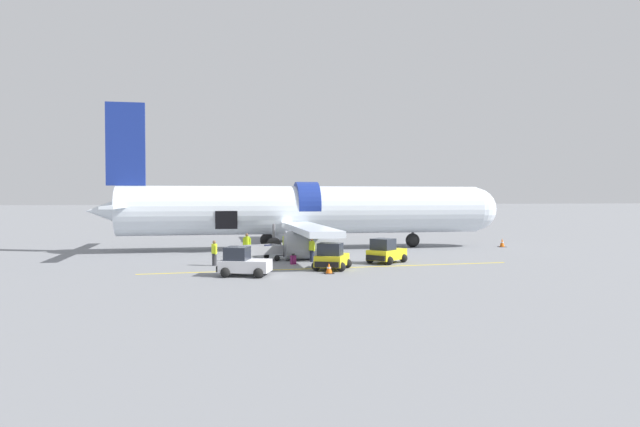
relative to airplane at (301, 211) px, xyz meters
name	(u,v)px	position (x,y,z in m)	size (l,w,h in m)	color
ground_plane	(276,252)	(-2.39, -2.22, -3.16)	(500.00, 500.00, 0.00)	slate
apron_marking_line	(335,268)	(0.07, -12.52, -3.16)	(23.37, 1.51, 0.01)	yellow
airplane	(301,211)	(0.00, 0.00, 0.00)	(34.19, 29.09, 11.71)	silver
baggage_tug_lead	(243,263)	(-5.67, -14.90, -2.47)	(3.16, 2.65, 1.61)	silver
baggage_tug_mid	(332,258)	(-0.30, -13.23, -2.47)	(2.69, 3.03, 1.62)	yellow
baggage_tug_rear	(386,252)	(3.92, -10.65, -2.46)	(3.08, 2.95, 1.64)	yellow
baggage_cart_loading	(258,253)	(-4.23, -7.74, -2.64)	(4.14, 2.68, 1.08)	#999BA0
ground_crew_loader_a	(285,244)	(-2.07, -5.47, -2.25)	(0.40, 0.59, 1.73)	#2D2D33
ground_crew_loader_b	(312,249)	(-0.74, -9.03, -2.32)	(0.50, 0.53, 1.60)	#1E2338
ground_crew_driver	(214,252)	(-7.20, -9.89, -2.32)	(0.47, 0.55, 1.60)	#2D2D33
ground_crew_supervisor	(247,245)	(-4.83, -5.18, -2.26)	(0.60, 0.48, 1.72)	#2D2D33
suitcase_on_tarmac_upright	(293,260)	(-2.18, -10.20, -2.87)	(0.39, 0.31, 0.70)	#721951
safety_cone_nose	(502,243)	(17.45, -1.22, -2.82)	(0.60, 0.60, 0.74)	black
safety_cone_engine_left	(329,269)	(-0.81, -14.91, -2.88)	(0.55, 0.55, 0.61)	black
safety_cone_wingtip	(325,254)	(0.54, -7.01, -2.87)	(0.64, 0.64, 0.64)	black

